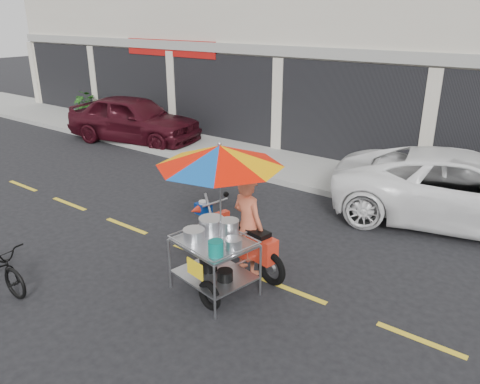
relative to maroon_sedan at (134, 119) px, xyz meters
The scene contains 8 objects.
ground 10.28m from the maroon_sedan, 27.31° to the right, with size 90.00×90.00×0.00m, color black.
sidewalk 9.17m from the maroon_sedan, ahead, with size 45.00×3.00×0.15m, color gray.
centerline 10.27m from the maroon_sedan, 27.31° to the right, with size 42.00×0.10×0.01m, color gold.
maroon_sedan is the anchor object (origin of this frame).
white_pickup 10.61m from the maroon_sedan, ahead, with size 2.46×5.34×1.48m, color white.
plant_tall 4.46m from the maroon_sedan, 163.11° to the left, with size 0.96×0.83×1.06m, color #215518.
plant_short 4.07m from the maroon_sedan, behind, with size 0.51×0.51×0.92m, color #215518.
food_vendor_rig 9.66m from the maroon_sedan, 32.11° to the right, with size 2.42×2.24×2.44m.
Camera 1 is at (3.18, -5.59, 4.11)m, focal length 35.00 mm.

